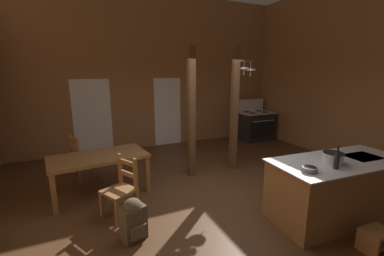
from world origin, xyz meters
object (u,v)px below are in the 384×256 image
(kitchen_island, at_px, (337,189))
(step_stool, at_px, (376,239))
(bottle_tall_on_counter, at_px, (337,160))
(ladderback_chair_by_post, at_px, (121,188))
(mixing_bowl_on_counter, at_px, (309,169))
(stove_range, at_px, (255,125))
(stockpot_on_counter, at_px, (333,158))
(backpack, at_px, (133,218))
(dining_table, at_px, (99,160))
(ladderback_chair_near_window, at_px, (82,157))

(kitchen_island, xyz_separation_m, step_stool, (-0.27, -0.78, -0.29))
(step_stool, distance_m, bottle_tall_on_counter, 1.07)
(ladderback_chair_by_post, xyz_separation_m, mixing_bowl_on_counter, (2.25, -1.56, 0.52))
(stove_range, bearing_deg, bottle_tall_on_counter, -115.76)
(step_stool, xyz_separation_m, bottle_tall_on_counter, (-0.13, 0.57, 0.89))
(stove_range, relative_size, stockpot_on_counter, 3.71)
(backpack, bearing_deg, step_stool, -28.92)
(backpack, height_order, mixing_bowl_on_counter, mixing_bowl_on_counter)
(stove_range, bearing_deg, mixing_bowl_on_counter, -120.33)
(stockpot_on_counter, distance_m, bottle_tall_on_counter, 0.21)
(dining_table, distance_m, ladderback_chair_near_window, 0.98)
(dining_table, distance_m, ladderback_chair_by_post, 0.99)
(ladderback_chair_by_post, xyz_separation_m, stockpot_on_counter, (2.81, -1.47, 0.57))
(step_stool, distance_m, stockpot_on_counter, 1.12)
(kitchen_island, bearing_deg, backpack, 166.20)
(ladderback_chair_near_window, relative_size, bottle_tall_on_counter, 2.89)
(ladderback_chair_near_window, bearing_deg, ladderback_chair_by_post, -74.10)
(dining_table, relative_size, backpack, 3.01)
(ladderback_chair_near_window, xyz_separation_m, bottle_tall_on_counter, (3.20, -3.49, 0.61))
(kitchen_island, xyz_separation_m, ladderback_chair_by_post, (-3.06, 1.42, -0.02))
(ladderback_chair_near_window, bearing_deg, backpack, -77.38)
(stove_range, relative_size, ladderback_chair_by_post, 1.39)
(dining_table, bearing_deg, step_stool, -45.92)
(step_stool, relative_size, ladderback_chair_by_post, 0.39)
(ladderback_chair_by_post, xyz_separation_m, bottle_tall_on_counter, (2.67, -1.63, 0.61))
(ladderback_chair_near_window, relative_size, backpack, 1.59)
(step_stool, xyz_separation_m, ladderback_chair_by_post, (-2.80, 2.20, 0.27))
(mixing_bowl_on_counter, bearing_deg, ladderback_chair_by_post, 145.28)
(dining_table, height_order, backpack, dining_table)
(mixing_bowl_on_counter, relative_size, bottle_tall_on_counter, 0.59)
(ladderback_chair_by_post, height_order, bottle_tall_on_counter, bottle_tall_on_counter)
(stove_range, relative_size, dining_table, 0.74)
(step_stool, relative_size, stockpot_on_counter, 1.05)
(stove_range, bearing_deg, stockpot_on_counter, -115.08)
(backpack, xyz_separation_m, bottle_tall_on_counter, (2.63, -0.95, 0.75))
(backpack, height_order, stockpot_on_counter, stockpot_on_counter)
(kitchen_island, xyz_separation_m, bottle_tall_on_counter, (-0.40, -0.21, 0.60))
(kitchen_island, distance_m, stove_range, 4.68)
(ladderback_chair_by_post, distance_m, mixing_bowl_on_counter, 2.78)
(ladderback_chair_by_post, relative_size, bottle_tall_on_counter, 2.89)
(backpack, bearing_deg, dining_table, 100.03)
(step_stool, relative_size, ladderback_chair_near_window, 0.39)
(backpack, bearing_deg, kitchen_island, -13.80)
(stove_range, bearing_deg, ladderback_chair_by_post, -149.15)
(step_stool, relative_size, dining_table, 0.21)
(dining_table, height_order, ladderback_chair_by_post, ladderback_chair_by_post)
(stove_range, distance_m, ladderback_chair_near_window, 5.48)
(ladderback_chair_near_window, xyz_separation_m, ladderback_chair_by_post, (0.53, -1.86, 0.00))
(backpack, bearing_deg, ladderback_chair_by_post, 93.27)
(step_stool, bearing_deg, dining_table, 134.08)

